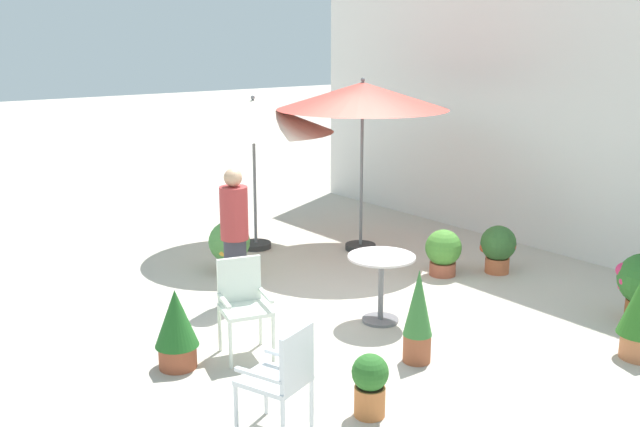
{
  "coord_description": "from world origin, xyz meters",
  "views": [
    {
      "loc": [
        6.1,
        -5.02,
        3.02
      ],
      "look_at": [
        0.0,
        -0.28,
        1.1
      ],
      "focal_mm": 40.18,
      "sensor_mm": 36.0,
      "label": 1
    }
  ],
  "objects_px": {
    "potted_plant_0": "(498,247)",
    "patio_chair_1": "(282,374)",
    "potted_plant_5": "(176,327)",
    "potted_plant_4": "(229,245)",
    "cafe_table_0": "(381,276)",
    "patio_chair_0": "(243,300)",
    "potted_plant_1": "(418,316)",
    "potted_plant_2": "(370,383)",
    "patio_umbrella_0": "(363,97)",
    "standing_person": "(235,235)",
    "potted_plant_7": "(443,251)",
    "patio_umbrella_1": "(253,117)"
  },
  "relations": [
    {
      "from": "potted_plant_0",
      "to": "patio_chair_1",
      "type": "bearing_deg",
      "value": -71.27
    },
    {
      "from": "potted_plant_5",
      "to": "potted_plant_4",
      "type": "bearing_deg",
      "value": 138.97
    },
    {
      "from": "cafe_table_0",
      "to": "patio_chair_0",
      "type": "height_order",
      "value": "patio_chair_0"
    },
    {
      "from": "potted_plant_1",
      "to": "potted_plant_2",
      "type": "bearing_deg",
      "value": -65.08
    },
    {
      "from": "patio_umbrella_0",
      "to": "potted_plant_1",
      "type": "distance_m",
      "value": 4.09
    },
    {
      "from": "patio_chair_0",
      "to": "potted_plant_2",
      "type": "xyz_separation_m",
      "value": [
        1.65,
        0.17,
        -0.26
      ]
    },
    {
      "from": "potted_plant_0",
      "to": "standing_person",
      "type": "height_order",
      "value": "standing_person"
    },
    {
      "from": "potted_plant_5",
      "to": "standing_person",
      "type": "bearing_deg",
      "value": 130.12
    },
    {
      "from": "potted_plant_7",
      "to": "standing_person",
      "type": "height_order",
      "value": "standing_person"
    },
    {
      "from": "patio_umbrella_1",
      "to": "potted_plant_5",
      "type": "distance_m",
      "value": 4.2
    },
    {
      "from": "potted_plant_2",
      "to": "potted_plant_0",
      "type": "bearing_deg",
      "value": 114.47
    },
    {
      "from": "cafe_table_0",
      "to": "patio_chair_1",
      "type": "relative_size",
      "value": 0.82
    },
    {
      "from": "patio_umbrella_1",
      "to": "potted_plant_2",
      "type": "height_order",
      "value": "patio_umbrella_1"
    },
    {
      "from": "patio_umbrella_1",
      "to": "potted_plant_2",
      "type": "xyz_separation_m",
      "value": [
        4.59,
        -1.87,
        -1.63
      ]
    },
    {
      "from": "potted_plant_2",
      "to": "potted_plant_7",
      "type": "relative_size",
      "value": 0.88
    },
    {
      "from": "patio_umbrella_0",
      "to": "standing_person",
      "type": "distance_m",
      "value": 2.98
    },
    {
      "from": "cafe_table_0",
      "to": "potted_plant_1",
      "type": "bearing_deg",
      "value": -22.82
    },
    {
      "from": "patio_chair_0",
      "to": "standing_person",
      "type": "xyz_separation_m",
      "value": [
        -1.21,
        0.65,
        0.27
      ]
    },
    {
      "from": "patio_chair_0",
      "to": "cafe_table_0",
      "type": "bearing_deg",
      "value": 81.68
    },
    {
      "from": "patio_chair_1",
      "to": "standing_person",
      "type": "xyz_separation_m",
      "value": [
        -2.67,
        1.21,
        0.3
      ]
    },
    {
      "from": "potted_plant_1",
      "to": "standing_person",
      "type": "bearing_deg",
      "value": -167.14
    },
    {
      "from": "patio_umbrella_1",
      "to": "potted_plant_4",
      "type": "bearing_deg",
      "value": -49.52
    },
    {
      "from": "cafe_table_0",
      "to": "potted_plant_2",
      "type": "height_order",
      "value": "cafe_table_0"
    },
    {
      "from": "potted_plant_2",
      "to": "potted_plant_7",
      "type": "bearing_deg",
      "value": 123.66
    },
    {
      "from": "patio_umbrella_0",
      "to": "potted_plant_2",
      "type": "height_order",
      "value": "patio_umbrella_0"
    },
    {
      "from": "potted_plant_2",
      "to": "potted_plant_4",
      "type": "relative_size",
      "value": 0.77
    },
    {
      "from": "potted_plant_1",
      "to": "potted_plant_4",
      "type": "xyz_separation_m",
      "value": [
        -3.35,
        -0.06,
        -0.08
      ]
    },
    {
      "from": "patio_chair_1",
      "to": "potted_plant_2",
      "type": "height_order",
      "value": "patio_chair_1"
    },
    {
      "from": "cafe_table_0",
      "to": "potted_plant_7",
      "type": "bearing_deg",
      "value": 111.14
    },
    {
      "from": "patio_chair_1",
      "to": "potted_plant_7",
      "type": "height_order",
      "value": "patio_chair_1"
    },
    {
      "from": "potted_plant_5",
      "to": "potted_plant_7",
      "type": "height_order",
      "value": "potted_plant_5"
    },
    {
      "from": "patio_umbrella_1",
      "to": "potted_plant_5",
      "type": "height_order",
      "value": "patio_umbrella_1"
    },
    {
      "from": "potted_plant_2",
      "to": "potted_plant_5",
      "type": "height_order",
      "value": "potted_plant_5"
    },
    {
      "from": "patio_chair_0",
      "to": "patio_chair_1",
      "type": "distance_m",
      "value": 1.56
    },
    {
      "from": "potted_plant_7",
      "to": "patio_chair_0",
      "type": "bearing_deg",
      "value": -82.69
    },
    {
      "from": "patio_chair_0",
      "to": "potted_plant_5",
      "type": "bearing_deg",
      "value": -99.24
    },
    {
      "from": "patio_chair_1",
      "to": "potted_plant_1",
      "type": "relative_size",
      "value": 0.99
    },
    {
      "from": "cafe_table_0",
      "to": "patio_umbrella_0",
      "type": "bearing_deg",
      "value": 143.6
    },
    {
      "from": "patio_chair_1",
      "to": "potted_plant_1",
      "type": "bearing_deg",
      "value": 99.32
    },
    {
      "from": "potted_plant_4",
      "to": "cafe_table_0",
      "type": "bearing_deg",
      "value": 10.66
    },
    {
      "from": "patio_umbrella_1",
      "to": "potted_plant_1",
      "type": "height_order",
      "value": "patio_umbrella_1"
    },
    {
      "from": "patio_umbrella_0",
      "to": "potted_plant_4",
      "type": "bearing_deg",
      "value": -96.54
    },
    {
      "from": "potted_plant_1",
      "to": "potted_plant_0",
      "type": "bearing_deg",
      "value": 114.3
    },
    {
      "from": "cafe_table_0",
      "to": "potted_plant_1",
      "type": "xyz_separation_m",
      "value": [
        0.94,
        -0.4,
        -0.05
      ]
    },
    {
      "from": "cafe_table_0",
      "to": "potted_plant_0",
      "type": "distance_m",
      "value": 2.36
    },
    {
      "from": "potted_plant_2",
      "to": "standing_person",
      "type": "relative_size",
      "value": 0.34
    },
    {
      "from": "patio_chair_1",
      "to": "standing_person",
      "type": "relative_size",
      "value": 0.57
    },
    {
      "from": "patio_chair_0",
      "to": "patio_umbrella_0",
      "type": "bearing_deg",
      "value": 121.27
    },
    {
      "from": "patio_umbrella_0",
      "to": "patio_umbrella_1",
      "type": "bearing_deg",
      "value": -131.01
    },
    {
      "from": "cafe_table_0",
      "to": "potted_plant_2",
      "type": "distance_m",
      "value": 2.02
    }
  ]
}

